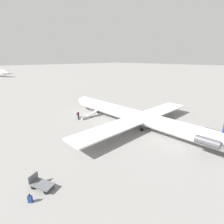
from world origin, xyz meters
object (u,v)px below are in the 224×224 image
Objects in this scene: airplane_main at (136,117)px; luggage_cart at (41,184)px; boarding_stairs at (86,116)px; suitcase at (30,199)px; passenger at (78,115)px.

luggage_cart is at bearing 100.68° from airplane_main.
boarding_stairs is 19.93m from luggage_cart.
airplane_main is 20.48m from suitcase.
suitcase is (-4.68, 19.88, -1.50)m from airplane_main.
passenger is at bearing -44.26° from suitcase.
airplane_main is 11.54m from passenger.
airplane_main is 8.75× the size of boarding_stairs.
airplane_main reaches higher than luggage_cart.
suitcase is (-14.47, 16.09, -0.03)m from boarding_stairs.
luggage_cart is at bearing -138.07° from boarding_stairs.
boarding_stairs is 1.64× the size of luggage_cart.
airplane_main is 18.92m from luggage_cart.
passenger is at bearing 27.73° from airplane_main.
suitcase is (-14.82, 14.45, -0.67)m from passenger.
suitcase is (-1.03, 1.37, -0.13)m from luggage_cart.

